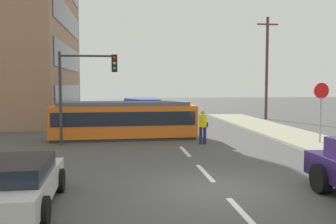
# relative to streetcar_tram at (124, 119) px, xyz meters

# --- Properties ---
(ground_plane) EXTENTS (120.00, 120.00, 0.00)m
(ground_plane) POSITION_rel_streetcar_tram_xyz_m (2.64, -0.33, -1.03)
(ground_plane) COLOR #494A49
(sidewalk_curb_right) EXTENTS (3.20, 36.00, 0.14)m
(sidewalk_curb_right) POSITION_rel_streetcar_tram_xyz_m (9.44, -4.33, -0.96)
(sidewalk_curb_right) COLOR gray
(sidewalk_curb_right) RESTS_ON ground
(lane_stripe_0) EXTENTS (0.16, 2.40, 0.01)m
(lane_stripe_0) POSITION_rel_streetcar_tram_xyz_m (2.64, -12.33, -1.03)
(lane_stripe_0) COLOR silver
(lane_stripe_0) RESTS_ON ground
(lane_stripe_1) EXTENTS (0.16, 2.40, 0.01)m
(lane_stripe_1) POSITION_rel_streetcar_tram_xyz_m (2.64, -8.33, -1.03)
(lane_stripe_1) COLOR silver
(lane_stripe_1) RESTS_ON ground
(lane_stripe_2) EXTENTS (0.16, 2.40, 0.01)m
(lane_stripe_2) POSITION_rel_streetcar_tram_xyz_m (2.64, -4.33, -1.03)
(lane_stripe_2) COLOR silver
(lane_stripe_2) RESTS_ON ground
(lane_stripe_3) EXTENTS (0.16, 2.40, 0.01)m
(lane_stripe_3) POSITION_rel_streetcar_tram_xyz_m (2.64, 6.00, -1.03)
(lane_stripe_3) COLOR silver
(lane_stripe_3) RESTS_ON ground
(lane_stripe_4) EXTENTS (0.16, 2.40, 0.01)m
(lane_stripe_4) POSITION_rel_streetcar_tram_xyz_m (2.64, 12.00, -1.03)
(lane_stripe_4) COLOR silver
(lane_stripe_4) RESTS_ON ground
(streetcar_tram) EXTENTS (7.76, 2.79, 2.00)m
(streetcar_tram) POSITION_rel_streetcar_tram_xyz_m (0.00, 0.00, 0.00)
(streetcar_tram) COLOR orange
(streetcar_tram) RESTS_ON ground
(city_bus) EXTENTS (2.65, 5.07, 1.91)m
(city_bus) POSITION_rel_streetcar_tram_xyz_m (1.33, 7.06, 0.05)
(city_bus) COLOR navy
(city_bus) RESTS_ON ground
(pedestrian_crossing) EXTENTS (0.48, 0.36, 1.67)m
(pedestrian_crossing) POSITION_rel_streetcar_tram_xyz_m (3.86, -2.42, -0.09)
(pedestrian_crossing) COLOR #232052
(pedestrian_crossing) RESTS_ON ground
(parked_sedan_near) EXTENTS (2.08, 4.27, 1.19)m
(parked_sedan_near) POSITION_rel_streetcar_tram_xyz_m (-2.64, -11.30, -0.41)
(parked_sedan_near) COLOR silver
(parked_sedan_near) RESTS_ON ground
(stop_sign) EXTENTS (0.76, 0.07, 2.88)m
(stop_sign) POSITION_rel_streetcar_tram_xyz_m (9.44, -3.40, 1.16)
(stop_sign) COLOR gray
(stop_sign) RESTS_ON sidewalk_curb_right
(traffic_light_mast) EXTENTS (2.80, 0.33, 4.51)m
(traffic_light_mast) POSITION_rel_streetcar_tram_xyz_m (-1.87, -1.93, 2.15)
(traffic_light_mast) COLOR #333333
(traffic_light_mast) RESTS_ON ground
(utility_pole_mid) EXTENTS (1.80, 0.24, 8.51)m
(utility_pole_mid) POSITION_rel_streetcar_tram_xyz_m (11.96, 9.84, 3.40)
(utility_pole_mid) COLOR #54373A
(utility_pole_mid) RESTS_ON ground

